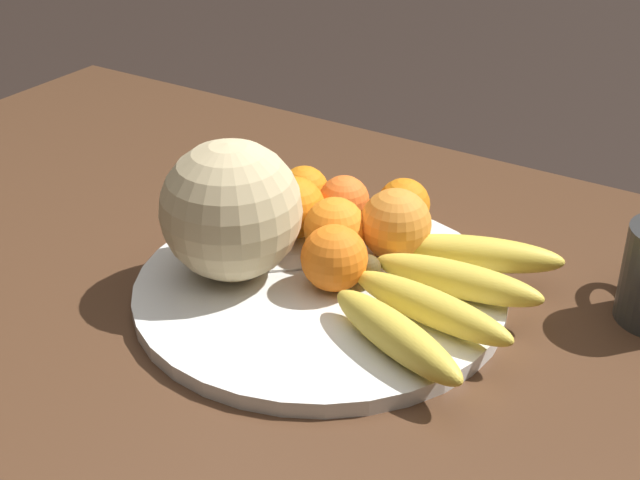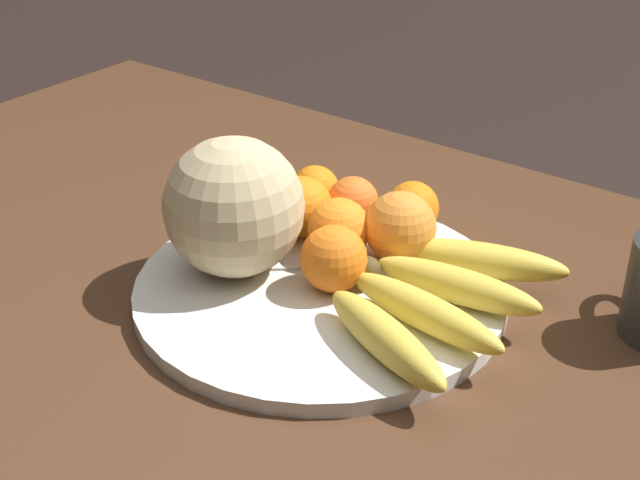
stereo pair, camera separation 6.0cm
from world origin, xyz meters
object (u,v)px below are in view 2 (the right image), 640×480
object	(u,v)px
orange_top_small	(315,190)
fruit_bowl	(320,289)
kitchen_table	(316,396)
orange_side_extra	(414,208)
melon	(234,207)
orange_back_left	(302,207)
orange_front_right	(335,259)
produce_tag	(309,262)
orange_back_right	(353,202)
orange_front_left	(400,227)
banana_bunch	(437,296)
orange_mid_center	(339,229)

from	to	relation	value
orange_top_small	fruit_bowl	bearing A→B (deg)	129.03
kitchen_table	orange_side_extra	xyz separation A→B (m)	(-0.00, -0.18, 0.15)
melon	orange_back_left	bearing A→B (deg)	-95.03
orange_front_right	orange_side_extra	world-z (taller)	orange_front_right
kitchen_table	produce_tag	size ratio (longest dim) A/B	19.12
kitchen_table	orange_back_right	size ratio (longest dim) A/B	26.03
fruit_bowl	orange_top_small	world-z (taller)	orange_top_small
orange_top_small	orange_side_extra	bearing A→B (deg)	-167.25
melon	orange_side_extra	bearing A→B (deg)	-120.66
orange_back_right	produce_tag	size ratio (longest dim) A/B	0.73
orange_back_left	produce_tag	distance (m)	0.07
fruit_bowl	orange_front_left	world-z (taller)	orange_front_left
banana_bunch	orange_front_left	bearing A→B (deg)	142.92
produce_tag	orange_mid_center	bearing A→B (deg)	-160.81
orange_front_right	orange_mid_center	bearing A→B (deg)	-57.35
kitchen_table	orange_back_right	xyz separation A→B (m)	(0.06, -0.15, 0.15)
orange_back_right	produce_tag	distance (m)	0.10
kitchen_table	banana_bunch	bearing A→B (deg)	-153.98
melon	orange_front_right	xyz separation A→B (m)	(-0.10, -0.03, -0.04)
kitchen_table	fruit_bowl	size ratio (longest dim) A/B	3.98
melon	orange_back_left	distance (m)	0.11
kitchen_table	orange_back_left	bearing A→B (deg)	-46.54
orange_front_left	produce_tag	size ratio (longest dim) A/B	0.97
orange_back_right	orange_top_small	size ratio (longest dim) A/B	1.02
melon	orange_front_left	bearing A→B (deg)	-136.20
banana_bunch	orange_side_extra	bearing A→B (deg)	130.35
orange_mid_center	orange_back_right	world-z (taller)	orange_mid_center
fruit_bowl	orange_back_left	world-z (taller)	orange_back_left
fruit_bowl	orange_mid_center	distance (m)	0.07
orange_back_left	orange_back_right	size ratio (longest dim) A/B	1.18
banana_bunch	orange_mid_center	distance (m)	0.14
produce_tag	orange_front_right	bearing A→B (deg)	114.73
melon	orange_top_small	xyz separation A→B (m)	(0.01, -0.15, -0.04)
orange_mid_center	kitchen_table	bearing A→B (deg)	111.04
orange_back_left	orange_front_left	bearing A→B (deg)	-170.42
orange_back_right	orange_mid_center	bearing A→B (deg)	113.52
melon	orange_front_left	distance (m)	0.17
fruit_bowl	orange_side_extra	size ratio (longest dim) A/B	6.36
orange_back_right	orange_back_left	bearing A→B (deg)	58.46
orange_front_left	orange_back_left	size ratio (longest dim) A/B	1.11
banana_bunch	orange_mid_center	size ratio (longest dim) A/B	4.04
orange_front_left	orange_top_small	distance (m)	0.14
kitchen_table	orange_front_left	distance (m)	0.20
fruit_bowl	banana_bunch	bearing A→B (deg)	-169.00
orange_front_left	orange_front_right	xyz separation A→B (m)	(0.02, 0.09, -0.00)
orange_mid_center	orange_top_small	distance (m)	0.11
banana_bunch	orange_front_left	distance (m)	0.11
orange_front_right	orange_front_left	bearing A→B (deg)	-102.24
produce_tag	orange_top_small	bearing A→B (deg)	-96.91
orange_top_small	orange_side_extra	world-z (taller)	orange_side_extra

